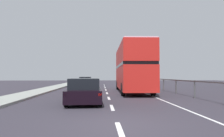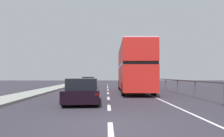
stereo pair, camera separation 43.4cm
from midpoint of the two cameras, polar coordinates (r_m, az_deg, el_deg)
The scene contains 6 objects.
ground_plane at distance 6.85m, azimuth -0.28°, elevation -15.46°, with size 73.79×120.00×0.10m, color #302C36.
lane_paint_markings at distance 15.37m, azimuth 6.02°, elevation -7.72°, with size 3.47×46.00×0.01m.
bridge_side_railing at distance 16.85m, azimuth 18.60°, elevation -3.85°, with size 0.10×42.00×1.20m.
double_decker_bus_red at distance 19.45m, azimuth 4.95°, elevation 0.28°, with size 2.81×10.28×4.31m.
hatchback_car_near at distance 11.91m, azimuth -8.63°, elevation -6.19°, with size 1.99×4.40×1.39m.
sedan_car_ahead at distance 29.81m, azimuth -7.69°, elevation -3.65°, with size 1.83×4.38×1.37m.
Camera 1 is at (-0.54, -6.65, 1.55)m, focal length 33.19 mm.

